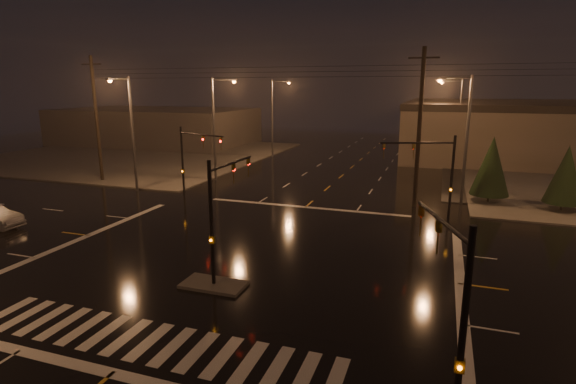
# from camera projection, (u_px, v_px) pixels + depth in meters

# --- Properties ---
(ground) EXTENTS (140.00, 140.00, 0.00)m
(ground) POSITION_uv_depth(u_px,v_px,m) (248.00, 256.00, 24.82)
(ground) COLOR black
(ground) RESTS_ON ground
(sidewalk_nw) EXTENTS (36.00, 36.00, 0.12)m
(sidewalk_nw) POSITION_uv_depth(u_px,v_px,m) (137.00, 154.00, 61.89)
(sidewalk_nw) COLOR #44413C
(sidewalk_nw) RESTS_ON ground
(median_island) EXTENTS (3.00, 1.60, 0.15)m
(median_island) POSITION_uv_depth(u_px,v_px,m) (214.00, 284.00, 21.12)
(median_island) COLOR #44413C
(median_island) RESTS_ON ground
(crosswalk) EXTENTS (15.00, 2.60, 0.01)m
(crosswalk) POSITION_uv_depth(u_px,v_px,m) (149.00, 341.00, 16.53)
(crosswalk) COLOR beige
(crosswalk) RESTS_ON ground
(stop_bar_near) EXTENTS (16.00, 0.50, 0.01)m
(stop_bar_near) POSITION_uv_depth(u_px,v_px,m) (112.00, 373.00, 14.69)
(stop_bar_near) COLOR beige
(stop_bar_near) RESTS_ON ground
(stop_bar_far) EXTENTS (16.00, 0.50, 0.01)m
(stop_bar_far) POSITION_uv_depth(u_px,v_px,m) (305.00, 207.00, 34.95)
(stop_bar_far) COLOR beige
(stop_bar_far) RESTS_ON ground
(commercial_block) EXTENTS (30.00, 18.00, 5.60)m
(commercial_block) POSITION_uv_depth(u_px,v_px,m) (156.00, 126.00, 73.89)
(commercial_block) COLOR #453E3D
(commercial_block) RESTS_ON ground
(signal_mast_median) EXTENTS (0.25, 4.59, 6.00)m
(signal_mast_median) POSITION_uv_depth(u_px,v_px,m) (220.00, 204.00, 21.13)
(signal_mast_median) COLOR black
(signal_mast_median) RESTS_ON ground
(signal_mast_ne) EXTENTS (4.84, 1.86, 6.00)m
(signal_mast_ne) POSITION_uv_depth(u_px,v_px,m) (437.00, 168.00, 30.29)
(signal_mast_ne) COLOR black
(signal_mast_ne) RESTS_ON ground
(signal_mast_nw) EXTENTS (4.84, 1.86, 6.00)m
(signal_mast_nw) POSITION_uv_depth(u_px,v_px,m) (190.00, 155.00, 36.28)
(signal_mast_nw) COLOR black
(signal_mast_nw) RESTS_ON ground
(signal_mast_se) EXTENTS (1.55, 3.87, 6.00)m
(signal_mast_se) POSITION_uv_depth(u_px,v_px,m) (452.00, 300.00, 11.77)
(signal_mast_se) COLOR black
(signal_mast_se) RESTS_ON ground
(streetlight_1) EXTENTS (2.77, 0.32, 10.00)m
(streetlight_1) POSITION_uv_depth(u_px,v_px,m) (217.00, 122.00, 43.59)
(streetlight_1) COLOR #38383A
(streetlight_1) RESTS_ON ground
(streetlight_2) EXTENTS (2.77, 0.32, 10.00)m
(streetlight_2) POSITION_uv_depth(u_px,v_px,m) (274.00, 113.00, 58.33)
(streetlight_2) COLOR #38383A
(streetlight_2) RESTS_ON ground
(streetlight_3) EXTENTS (2.77, 0.32, 10.00)m
(streetlight_3) POSITION_uv_depth(u_px,v_px,m) (463.00, 131.00, 34.70)
(streetlight_3) COLOR #38383A
(streetlight_3) RESTS_ON ground
(streetlight_4) EXTENTS (2.77, 0.32, 10.00)m
(streetlight_4) POSITION_uv_depth(u_px,v_px,m) (457.00, 116.00, 53.12)
(streetlight_4) COLOR #38383A
(streetlight_4) RESTS_ON ground
(streetlight_5) EXTENTS (0.32, 2.77, 10.00)m
(streetlight_5) POSITION_uv_depth(u_px,v_px,m) (130.00, 126.00, 38.83)
(streetlight_5) COLOR #38383A
(streetlight_5) RESTS_ON ground
(utility_pole_0) EXTENTS (2.20, 0.32, 12.00)m
(utility_pole_0) POSITION_uv_depth(u_px,v_px,m) (97.00, 119.00, 43.24)
(utility_pole_0) COLOR black
(utility_pole_0) RESTS_ON ground
(utility_pole_1) EXTENTS (2.20, 0.32, 12.00)m
(utility_pole_1) POSITION_uv_depth(u_px,v_px,m) (419.00, 128.00, 33.79)
(utility_pole_1) COLOR black
(utility_pole_1) RESTS_ON ground
(conifer_0) EXTENTS (2.99, 2.99, 5.37)m
(conifer_0) POSITION_uv_depth(u_px,v_px,m) (491.00, 166.00, 35.55)
(conifer_0) COLOR black
(conifer_0) RESTS_ON ground
(conifer_1) EXTENTS (2.75, 2.75, 5.00)m
(conifer_1) POSITION_uv_depth(u_px,v_px,m) (566.00, 174.00, 33.02)
(conifer_1) COLOR black
(conifer_1) RESTS_ON ground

